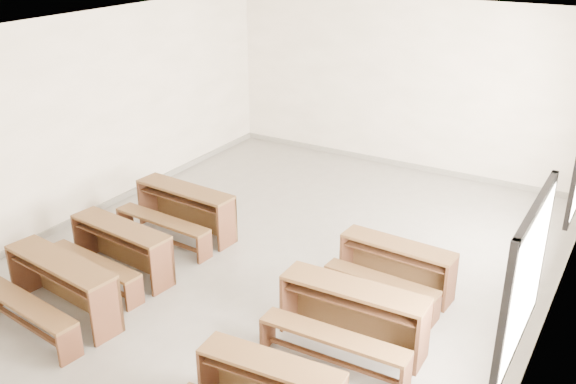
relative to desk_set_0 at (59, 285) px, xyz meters
The scene contains 6 objects.
room 3.60m from the desk_set_0, 58.13° to the left, with size 8.50×8.50×3.20m.
desk_set_0 is the anchor object (origin of this frame).
desk_set_1 1.11m from the desk_set_0, 95.59° to the left, with size 1.66×0.98×0.72m.
desk_set_2 2.50m from the desk_set_0, 93.10° to the left, with size 1.71×0.97×0.75m.
desk_set_4 3.49m from the desk_set_0, 20.92° to the left, with size 1.69×0.91×0.75m.
desk_set_5 4.16m from the desk_set_0, 38.69° to the left, with size 1.53×0.85×0.67m.
Camera 1 is at (4.13, -6.97, 4.47)m, focal length 40.00 mm.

